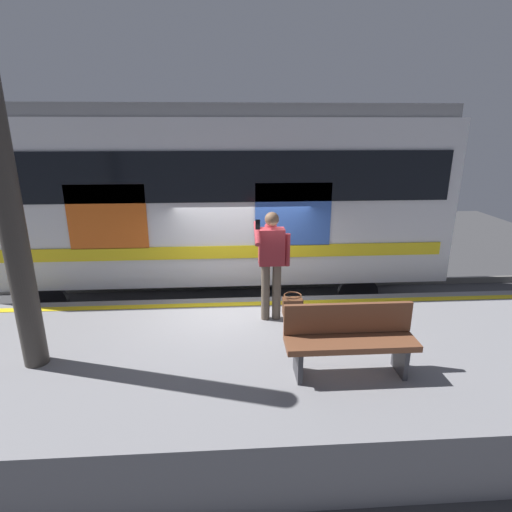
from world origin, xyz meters
TOP-DOWN VIEW (x-y plane):
  - ground_plane at (0.00, 0.00)m, footprint 23.53×23.53m
  - platform at (0.00, 1.86)m, footprint 13.11×3.73m
  - safety_line at (0.00, 0.30)m, footprint 12.85×0.16m
  - track_rail_near at (0.00, -1.13)m, footprint 17.05×0.08m
  - track_rail_far at (0.00, -2.56)m, footprint 17.05×0.08m
  - train_carriage at (0.75, -1.84)m, footprint 9.60×3.03m
  - passenger at (-0.41, 0.89)m, footprint 0.57×0.55m
  - handbag at (-0.79, 0.77)m, footprint 0.33×0.30m
  - station_column at (2.86, 2.01)m, footprint 0.31×0.31m
  - bench at (-1.25, 2.48)m, footprint 1.65×0.44m

SIDE VIEW (x-z plane):
  - ground_plane at x=0.00m, z-range 0.00..0.00m
  - track_rail_near at x=0.00m, z-range 0.00..0.16m
  - track_rail_far at x=0.00m, z-range 0.00..0.16m
  - platform at x=0.00m, z-range 0.00..0.86m
  - safety_line at x=0.00m, z-range 0.86..0.87m
  - handbag at x=-0.79m, z-range 0.84..1.20m
  - bench at x=-1.25m, z-range 0.90..1.80m
  - passenger at x=-0.41m, z-range 1.03..2.82m
  - train_carriage at x=0.75m, z-range 0.54..4.66m
  - station_column at x=2.86m, z-range 0.86..4.93m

